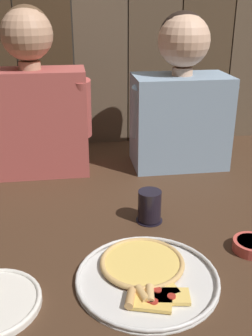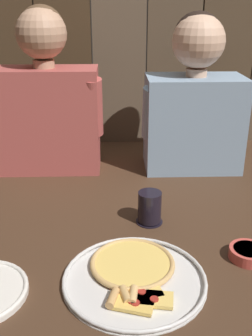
{
  "view_description": "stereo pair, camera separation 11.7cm",
  "coord_description": "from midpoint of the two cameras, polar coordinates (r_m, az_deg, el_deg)",
  "views": [
    {
      "loc": [
        -0.15,
        -0.97,
        0.64
      ],
      "look_at": [
        0.0,
        0.1,
        0.18
      ],
      "focal_mm": 42.3,
      "sensor_mm": 36.0,
      "label": 1
    },
    {
      "loc": [
        -0.03,
        -0.98,
        0.64
      ],
      "look_at": [
        0.0,
        0.1,
        0.18
      ],
      "focal_mm": 42.3,
      "sensor_mm": 36.0,
      "label": 2
    }
  ],
  "objects": [
    {
      "name": "wooden_backdrop_wall",
      "position": [
        1.84,
        -5.79,
        22.45
      ],
      "size": [
        2.19,
        0.03,
        1.25
      ],
      "color": "brown",
      "rests_on": "ground"
    },
    {
      "name": "diner_left",
      "position": [
        1.56,
        -15.42,
        9.43
      ],
      "size": [
        0.43,
        0.2,
        0.63
      ],
      "color": "#AD4C47",
      "rests_on": "ground"
    },
    {
      "name": "ground_plane",
      "position": [
        1.16,
        -2.45,
        -10.19
      ],
      "size": [
        3.2,
        3.2,
        0.0
      ],
      "primitive_type": "plane",
      "color": "#422B1C"
    },
    {
      "name": "pizza_tray",
      "position": [
        1.02,
        -0.52,
        -15.08
      ],
      "size": [
        0.35,
        0.35,
        0.03
      ],
      "color": "silver",
      "rests_on": "ground"
    },
    {
      "name": "drinking_glass",
      "position": [
        1.22,
        0.68,
        -5.64
      ],
      "size": [
        0.08,
        0.08,
        0.1
      ],
      "color": "black",
      "rests_on": "ground"
    },
    {
      "name": "dipping_bowl",
      "position": [
        1.14,
        14.84,
        -10.79
      ],
      "size": [
        0.1,
        0.1,
        0.03
      ],
      "color": "#CC4C42",
      "rests_on": "ground"
    },
    {
      "name": "diner_right",
      "position": [
        1.59,
        5.82,
        9.97
      ],
      "size": [
        0.41,
        0.23,
        0.6
      ],
      "color": "#849EB7",
      "rests_on": "ground"
    }
  ]
}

